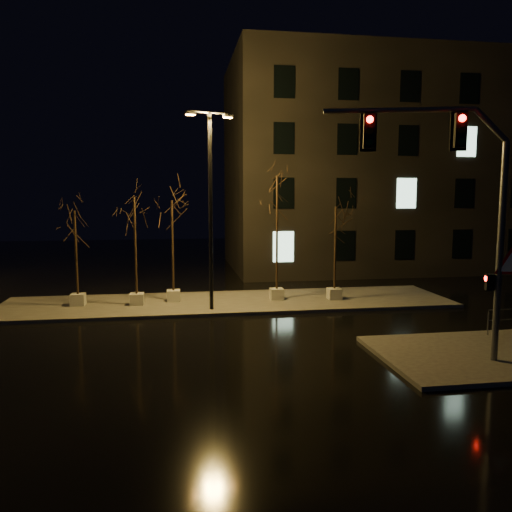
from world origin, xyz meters
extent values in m
plane|color=black|center=(0.00, 0.00, 0.00)|extent=(90.00, 90.00, 0.00)
cube|color=#423F3B|center=(0.00, 6.00, 0.07)|extent=(22.00, 5.00, 0.15)
cube|color=#423F3B|center=(7.50, -3.50, 0.07)|extent=(7.00, 5.00, 0.15)
cube|color=black|center=(14.00, 18.00, 7.50)|extent=(25.00, 12.00, 15.00)
cube|color=#A8A79C|center=(-7.22, 6.18, 0.43)|extent=(0.65, 0.65, 0.55)
cylinder|color=black|center=(-7.22, 6.18, 2.67)|extent=(0.11, 0.11, 3.93)
cube|color=#A8A79C|center=(-4.46, 5.86, 0.43)|extent=(0.65, 0.65, 0.55)
cylinder|color=black|center=(-4.46, 5.86, 2.99)|extent=(0.11, 0.11, 4.57)
cube|color=#A8A79C|center=(-2.73, 6.41, 0.43)|extent=(0.65, 0.65, 0.55)
cylinder|color=black|center=(-2.73, 6.41, 2.90)|extent=(0.11, 0.11, 4.41)
cube|color=#A8A79C|center=(2.40, 6.05, 0.43)|extent=(0.65, 0.65, 0.55)
cylinder|color=black|center=(2.40, 6.05, 3.50)|extent=(0.11, 0.11, 5.60)
cube|color=#A8A79C|center=(5.28, 5.64, 0.43)|extent=(0.65, 0.65, 0.55)
cylinder|color=black|center=(5.28, 5.64, 2.75)|extent=(0.11, 0.11, 4.09)
cylinder|color=#53555A|center=(7.34, -4.24, 3.55)|extent=(0.20, 0.20, 6.80)
cylinder|color=#53555A|center=(4.22, -3.45, 7.90)|extent=(4.43, 1.26, 0.16)
cube|color=black|center=(6.03, -3.91, 7.28)|extent=(0.39, 0.32, 1.02)
cube|color=black|center=(3.39, -3.25, 7.28)|extent=(0.39, 0.32, 1.02)
cube|color=black|center=(7.10, -4.18, 2.64)|extent=(0.29, 0.26, 0.51)
cone|color=red|center=(7.66, -4.38, 3.21)|extent=(1.15, 0.32, 1.18)
sphere|color=#FF0C07|center=(7.34, -4.24, 7.62)|extent=(0.20, 0.20, 0.20)
cylinder|color=black|center=(-0.99, 4.35, 4.56)|extent=(0.18, 0.18, 8.81)
cylinder|color=black|center=(-0.99, 4.35, 8.96)|extent=(1.87, 0.68, 0.09)
cube|color=orange|center=(-1.83, 4.08, 8.83)|extent=(0.50, 0.37, 0.18)
cube|color=orange|center=(-0.15, 4.62, 8.83)|extent=(0.50, 0.37, 0.18)
cylinder|color=#53555A|center=(8.91, -1.57, 0.60)|extent=(0.05, 0.05, 0.89)
camera|label=1|loc=(-2.48, -18.15, 5.29)|focal=35.00mm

